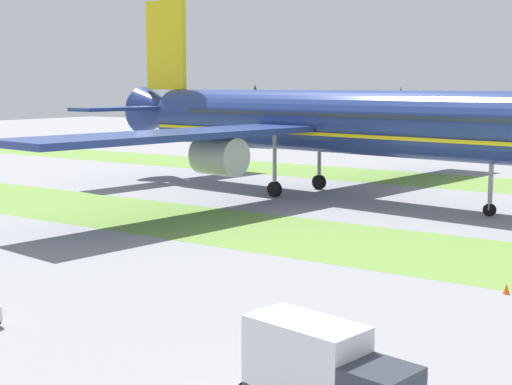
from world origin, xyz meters
TOP-DOWN VIEW (x-y plane):
  - grass_strip_near at (0.00, 39.33)m, footprint 320.00×14.56m
  - grass_strip_far at (0.00, 80.45)m, footprint 320.00×14.56m
  - airliner at (-14.44, 60.08)m, footprint 59.10×73.22m
  - catering_truck at (14.58, 10.71)m, footprint 7.24×3.41m
  - taxiway_marker_1 at (15.18, 31.48)m, footprint 0.44×0.44m

SIDE VIEW (x-z plane):
  - grass_strip_near at x=0.00m, z-range 0.00..0.01m
  - grass_strip_far at x=0.00m, z-range 0.00..0.01m
  - taxiway_marker_1 at x=15.18m, z-range 0.00..0.63m
  - catering_truck at x=14.58m, z-range 0.16..3.74m
  - airliner at x=-14.44m, z-range -3.30..20.03m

